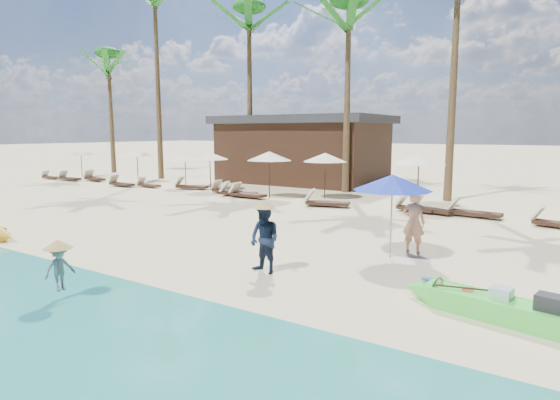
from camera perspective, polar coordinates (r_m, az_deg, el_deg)
The scene contains 33 objects.
ground at distance 12.25m, azimuth -6.44°, elevation -7.32°, with size 240.00×240.00×0.00m, color beige.
wet_sand_strip at distance 9.17m, azimuth -27.28°, elevation -13.65°, with size 240.00×4.50×0.01m, color tan.
green_canoe at distance 9.20m, azimuth 27.57°, elevation -12.19°, with size 4.99×1.26×0.64m.
tourist at distance 13.25m, azimuth 15.97°, elevation -2.62°, with size 0.62×0.41×1.70m, color tan.
vendor_green at distance 10.94m, azimuth -1.89°, elevation -4.82°, with size 0.78×0.61×1.61m, color #141F37.
vendor_yellow at distance 10.25m, azimuth -25.29°, elevation -7.51°, with size 0.59×0.34×0.91m, color gray.
blue_umbrella at distance 12.45m, azimuth 13.55°, elevation 2.08°, with size 2.04×2.04×2.20m.
resort_parasol_0 at distance 36.86m, azimuth -23.11°, elevation 5.38°, with size 1.97×1.97×2.03m.
lounger_0_left at distance 36.52m, azimuth -26.19°, elevation 2.59°, with size 1.64×0.57×0.55m.
lounger_0_right at distance 34.81m, azimuth -24.36°, elevation 2.49°, with size 1.83×0.59×0.62m.
resort_parasol_1 at distance 31.69m, azimuth -17.04°, elevation 5.55°, with size 2.11×2.11×2.17m.
lounger_1_left at distance 33.87m, azimuth -21.76°, elevation 2.53°, with size 2.04×0.94×0.67m.
lounger_1_right at distance 29.97m, azimuth -18.89°, elevation 1.97°, with size 1.87×0.63×0.63m.
resort_parasol_2 at distance 28.40m, azimuth -11.50°, elevation 5.09°, with size 1.91×1.91×1.96m.
lounger_2_left at distance 29.02m, azimuth -15.81°, elevation 1.87°, with size 1.68×0.58×0.56m.
resort_parasol_3 at distance 26.69m, azimuth -8.55°, elevation 5.35°, with size 2.10×2.10×2.16m.
lounger_3_left at distance 27.40m, azimuth -10.95°, elevation 1.73°, with size 2.00×1.13×0.65m.
lounger_3_right at distance 25.20m, azimuth -6.73°, elevation 1.24°, with size 1.87×0.68×0.63m.
resort_parasol_4 at distance 23.17m, azimuth -1.31°, elevation 5.38°, with size 2.26×2.26×2.33m.
lounger_4_left at distance 24.16m, azimuth -5.30°, elevation 0.98°, with size 2.03×1.15×0.66m.
lounger_4_right at distance 23.48m, azimuth -4.17°, elevation 0.79°, with size 1.98×0.62×0.67m.
resort_parasol_5 at distance 23.19m, azimuth 5.53°, elevation 5.19°, with size 2.20×2.20×2.26m.
lounger_5_left at distance 20.76m, azimuth 5.45°, elevation -0.21°, with size 2.08×1.13×0.68m.
resort_parasol_6 at distance 21.05m, azimuth 16.58°, elevation 4.77°, with size 2.28×2.28×2.34m.
lounger_6_left at distance 19.96m, azimuth 17.79°, elevation -0.96°, with size 1.94×1.12×0.63m.
lounger_6_right at distance 20.10m, azimuth 15.96°, elevation -0.87°, with size 1.76×0.85×0.57m.
lounger_7_left at distance 19.64m, azimuth 22.32°, elevation -1.29°, with size 2.04×0.78×0.68m.
lounger_7_right at distance 18.72m, azimuth 30.68°, elevation -2.34°, with size 1.90×0.97×0.62m.
palm_0 at distance 40.75m, azimuth -20.14°, elevation 14.62°, with size 2.08×2.08×9.90m.
palm_1 at distance 34.97m, azimuth -14.95°, elevation 20.48°, with size 2.08×2.08×13.60m.
palm_2 at distance 30.68m, azimuth -3.78°, elevation 19.37°, with size 2.08×2.08×11.33m.
palm_3 at distance 26.31m, azimuth 8.36°, elevation 19.83°, with size 2.08×2.08×10.52m.
pavilion_west at distance 30.81m, azimuth 2.74°, elevation 6.26°, with size 10.80×6.60×4.30m.
Camera 1 is at (7.52, -9.08, 3.29)m, focal length 30.00 mm.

